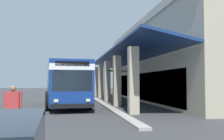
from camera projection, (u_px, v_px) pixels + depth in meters
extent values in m
plane|color=#38383A|center=(133.00, 99.00, 27.74)|extent=(120.00, 120.00, 0.00)
cube|color=#9E998E|center=(99.00, 101.00, 24.28)|extent=(30.07, 0.50, 0.12)
cube|color=#B2A88E|center=(196.00, 66.00, 26.02)|extent=(25.06, 11.93, 6.83)
cube|color=#C0B59A|center=(195.00, 29.00, 26.20)|extent=(25.36, 12.23, 0.60)
cube|color=#B2A88E|center=(96.00, 82.00, 34.37)|extent=(0.55, 0.55, 3.76)
cube|color=#B2A88E|center=(101.00, 81.00, 29.43)|extent=(0.55, 0.55, 3.76)
cube|color=#B2A88E|center=(107.00, 81.00, 24.50)|extent=(0.55, 0.55, 3.76)
cube|color=#B2A88E|center=(117.00, 81.00, 19.56)|extent=(0.55, 0.55, 3.76)
cube|color=#B2A88E|center=(133.00, 80.00, 14.62)|extent=(0.55, 0.55, 3.76)
cube|color=navy|center=(121.00, 58.00, 24.82)|extent=(25.06, 3.16, 0.82)
cube|color=#19232D|center=(138.00, 86.00, 24.96)|extent=(21.05, 0.08, 2.40)
cube|color=navy|center=(65.00, 83.00, 20.06)|extent=(11.18, 3.48, 2.75)
cube|color=white|center=(65.00, 71.00, 20.10)|extent=(11.20, 3.50, 0.36)
cube|color=#19232D|center=(65.00, 80.00, 20.36)|extent=(9.43, 3.36, 0.90)
cube|color=#19232D|center=(72.00, 81.00, 14.77)|extent=(0.25, 2.24, 1.20)
cube|color=black|center=(72.00, 64.00, 14.81)|extent=(0.23, 1.94, 0.28)
cube|color=black|center=(72.00, 106.00, 14.58)|extent=(0.41, 2.46, 0.24)
cube|color=silver|center=(88.00, 100.00, 14.89)|extent=(0.08, 0.24, 0.16)
cube|color=silver|center=(56.00, 101.00, 14.45)|extent=(0.08, 0.24, 0.16)
cube|color=silver|center=(64.00, 65.00, 21.58)|extent=(2.54, 1.98, 0.24)
cylinder|color=black|center=(89.00, 102.00, 16.80)|extent=(1.00, 0.30, 1.00)
cylinder|color=black|center=(48.00, 103.00, 16.17)|extent=(1.00, 0.30, 1.00)
cylinder|color=black|center=(77.00, 97.00, 23.29)|extent=(1.00, 0.30, 1.00)
cylinder|color=black|center=(47.00, 97.00, 22.66)|extent=(1.00, 0.30, 1.00)
cylinder|color=navy|center=(12.00, 120.00, 9.45)|extent=(0.16, 0.16, 0.82)
cylinder|color=navy|center=(13.00, 121.00, 9.11)|extent=(0.16, 0.16, 0.82)
cube|color=#B23333|center=(13.00, 100.00, 9.31)|extent=(0.27, 0.50, 0.61)
sphere|color=#8C664C|center=(13.00, 88.00, 9.33)|extent=(0.22, 0.22, 0.22)
cylinder|color=#B23333|center=(5.00, 99.00, 9.35)|extent=(0.09, 0.09, 0.55)
cylinder|color=#B23333|center=(21.00, 99.00, 9.28)|extent=(0.09, 0.09, 0.55)
cube|color=#4C4742|center=(117.00, 101.00, 20.85)|extent=(0.81, 0.81, 0.61)
cylinder|color=#332319|center=(117.00, 97.00, 20.87)|extent=(0.69, 0.69, 0.02)
cylinder|color=brown|center=(117.00, 85.00, 20.91)|extent=(0.16, 0.16, 1.92)
ellipsoid|color=#195123|center=(119.00, 70.00, 20.58)|extent=(0.88, 0.43, 0.16)
ellipsoid|color=#195123|center=(124.00, 71.00, 20.97)|extent=(0.37, 1.10, 0.16)
ellipsoid|color=#195123|center=(118.00, 70.00, 21.36)|extent=(0.83, 0.54, 0.15)
ellipsoid|color=#195123|center=(114.00, 70.00, 21.32)|extent=(0.86, 0.55, 0.18)
ellipsoid|color=#195123|center=(112.00, 71.00, 20.73)|extent=(0.54, 0.94, 0.18)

